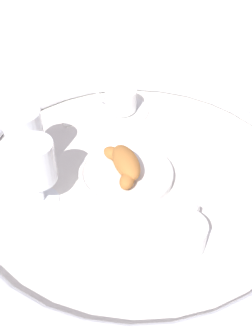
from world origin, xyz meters
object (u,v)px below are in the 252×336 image
Objects in this scene: coffee_cup_far at (184,238)px; sugar_packet at (68,119)px; croissant_large at (124,163)px; coffee_cup_near at (120,102)px; juice_glass_right at (24,132)px; folded_napkin at (221,165)px; juice_glass_left at (35,163)px; pastry_plate at (126,174)px.

sugar_packet is (0.37, 0.25, -0.02)m from coffee_cup_far.
coffee_cup_near is at bearing 4.62° from croissant_large.
croissant_large is 0.94× the size of coffee_cup_near.
folded_napkin is at bearing -87.67° from juice_glass_right.
coffee_cup_near is 0.30m from folded_napkin.
croissant_large is at bearing -67.85° from juice_glass_left.
pastry_plate reaches higher than folded_napkin.
juice_glass_right is at bearing 81.95° from pastry_plate.
juice_glass_left is at bearing 155.67° from coffee_cup_near.
pastry_plate is 0.19m from juice_glass_left.
juice_glass_right is (0.03, 0.20, 0.08)m from pastry_plate.
sugar_packet is at bearing 34.51° from coffee_cup_far.
coffee_cup_far is at bearing -111.16° from juice_glass_left.
coffee_cup_far is (-0.17, -0.11, -0.02)m from croissant_large.
juice_glass_left is at bearing 112.15° from croissant_large.
pastry_plate is 3.85× the size of sugar_packet.
sugar_packet reaches higher than folded_napkin.
coffee_cup_far reaches higher than pastry_plate.
coffee_cup_far is at bearing 155.99° from folded_napkin.
sugar_packet is at bearing -17.58° from juice_glass_right.
croissant_large is 0.25m from sugar_packet.
croissant_large is 0.91× the size of juice_glass_left.
coffee_cup_far is 0.29m from juice_glass_left.
croissant_large is 0.21m from juice_glass_right.
coffee_cup_near is (0.24, 0.02, -0.02)m from croissant_large.
coffee_cup_far is at bearing -148.09° from pastry_plate.
juice_glass_left is (-0.06, 0.16, 0.05)m from croissant_large.
juice_glass_left is at bearing -156.73° from juice_glass_right.
pastry_plate is at bearing -177.12° from sugar_packet.
juice_glass_left reaches higher than coffee_cup_far.
juice_glass_left reaches higher than sugar_packet.
juice_glass_right is at bearing 139.88° from coffee_cup_near.
coffee_cup_far is at bearing -162.71° from coffee_cup_near.
folded_napkin is at bearing -77.36° from pastry_plate.
coffee_cup_near and coffee_cup_far have the same top height.
coffee_cup_far is 0.97× the size of juice_glass_left.
coffee_cup_far reaches higher than folded_napkin.
coffee_cup_near is 0.97× the size of juice_glass_left.
pastry_plate is 0.22m from juice_glass_right.
juice_glass_right is at bearing 23.27° from juice_glass_left.
sugar_packet is at bearing 35.88° from croissant_large.
juice_glass_right is 1.27× the size of folded_napkin.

